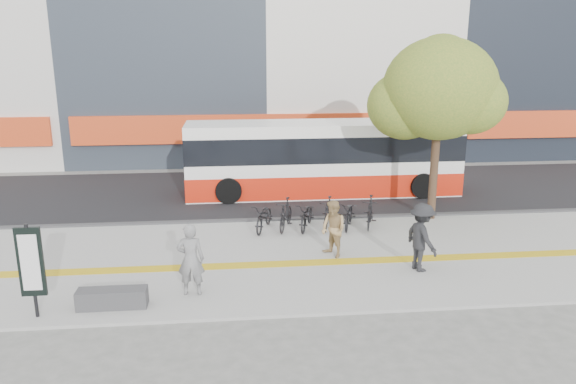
{
  "coord_description": "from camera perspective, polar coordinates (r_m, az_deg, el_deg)",
  "views": [
    {
      "loc": [
        0.3,
        -13.23,
        6.0
      ],
      "look_at": [
        1.84,
        2.0,
        1.89
      ],
      "focal_mm": 34.19,
      "sensor_mm": 36.0,
      "label": 1
    }
  ],
  "objects": [
    {
      "name": "bench",
      "position": [
        13.62,
        -17.8,
        -10.47
      ],
      "size": [
        1.6,
        0.45,
        0.45
      ],
      "primitive_type": "cube",
      "color": "#3A3A3C",
      "rests_on": "sidewalk"
    },
    {
      "name": "bus",
      "position": [
        22.49,
        3.67,
        3.32
      ],
      "size": [
        11.07,
        2.63,
        2.95
      ],
      "color": "white",
      "rests_on": "street"
    },
    {
      "name": "tactile_strip",
      "position": [
        15.41,
        -6.5,
        -7.65
      ],
      "size": [
        40.0,
        0.45,
        0.01
      ],
      "primitive_type": "cube",
      "color": "#BF9516",
      "rests_on": "sidewalk"
    },
    {
      "name": "seated_woman",
      "position": [
        13.56,
        -10.08,
        -6.91
      ],
      "size": [
        0.69,
        0.47,
        1.82
      ],
      "primitive_type": "imported",
      "rotation": [
        0.0,
        0.0,
        3.08
      ],
      "color": "black",
      "rests_on": "sidewalk"
    },
    {
      "name": "street_tree",
      "position": [
        19.37,
        15.3,
        10.1
      ],
      "size": [
        4.4,
        3.8,
        6.31
      ],
      "color": "#3C261B",
      "rests_on": "sidewalk"
    },
    {
      "name": "ground",
      "position": [
        14.53,
        -6.52,
        -9.48
      ],
      "size": [
        120.0,
        120.0,
        0.0
      ],
      "primitive_type": "plane",
      "color": "#5E5E5A",
      "rests_on": "ground"
    },
    {
      "name": "signboard",
      "position": [
        13.38,
        -25.18,
        -6.74
      ],
      "size": [
        0.55,
        0.1,
        2.2
      ],
      "color": "black",
      "rests_on": "sidewalk"
    },
    {
      "name": "pedestrian_tan",
      "position": [
        15.79,
        4.73,
        -3.85
      ],
      "size": [
        0.95,
        1.01,
        1.65
      ],
      "primitive_type": "imported",
      "rotation": [
        0.0,
        0.0,
        -1.04
      ],
      "color": "#A58658",
      "rests_on": "sidewalk"
    },
    {
      "name": "sidewalk",
      "position": [
        15.89,
        -6.48,
        -7.11
      ],
      "size": [
        40.0,
        7.0,
        0.08
      ],
      "primitive_type": "cube",
      "color": "gray",
      "rests_on": "ground"
    },
    {
      "name": "pedestrian_dark",
      "position": [
        15.18,
        13.72,
        -4.59
      ],
      "size": [
        1.0,
        1.35,
        1.87
      ],
      "primitive_type": "imported",
      "rotation": [
        0.0,
        0.0,
        1.84
      ],
      "color": "black",
      "rests_on": "sidewalk"
    },
    {
      "name": "street",
      "position": [
        23.02,
        -6.31,
        -0.1
      ],
      "size": [
        40.0,
        8.0,
        0.06
      ],
      "primitive_type": "cube",
      "color": "black",
      "rests_on": "ground"
    },
    {
      "name": "curb",
      "position": [
        19.17,
        -6.39,
        -3.09
      ],
      "size": [
        40.0,
        0.25,
        0.14
      ],
      "primitive_type": "cube",
      "color": "#3A3A3C",
      "rests_on": "ground"
    },
    {
      "name": "bicycle_row",
      "position": [
        18.27,
        3.01,
        -2.32
      ],
      "size": [
        4.61,
        1.84,
        1.02
      ],
      "color": "black",
      "rests_on": "sidewalk"
    }
  ]
}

